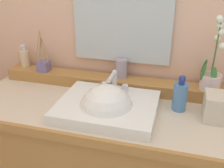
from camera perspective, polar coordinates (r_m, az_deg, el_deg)
back_ledge at (r=1.43m, az=2.65°, el=-0.01°), size 1.41×0.12×0.06m
sink_basin at (r=1.22m, az=-1.17°, el=-5.69°), size 0.46×0.37×0.28m
potted_plant at (r=1.36m, az=21.32°, el=2.26°), size 0.11×0.11×0.37m
soap_dispenser at (r=1.66m, az=-18.91°, el=5.51°), size 0.05×0.05×0.14m
tumbler_cup at (r=1.42m, az=2.07°, el=3.49°), size 0.07×0.07×0.10m
reed_diffuser at (r=1.56m, az=-15.02°, el=4.06°), size 0.08×0.08×0.24m
lotion_bottle at (r=1.26m, az=14.95°, el=-2.62°), size 0.07×0.07×0.17m
tissue_box at (r=1.24m, az=22.74°, el=-4.83°), size 0.13×0.13×0.12m
mirror at (r=1.38m, az=2.25°, el=16.15°), size 0.54×0.02×0.56m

